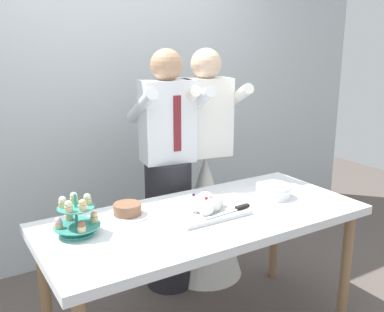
{
  "coord_description": "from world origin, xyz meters",
  "views": [
    {
      "loc": [
        -1.24,
        -1.88,
        1.7
      ],
      "look_at": [
        0.01,
        0.15,
        1.07
      ],
      "focal_mm": 40.91,
      "sensor_mm": 36.0,
      "label": 1
    }
  ],
  "objects": [
    {
      "name": "person_bride",
      "position": [
        0.42,
        0.63,
        0.58
      ],
      "size": [
        0.56,
        0.56,
        1.66
      ],
      "color": "white",
      "rests_on": "ground_plane"
    },
    {
      "name": "round_cake",
      "position": [
        -0.37,
        0.21,
        0.81
      ],
      "size": [
        0.24,
        0.24,
        0.07
      ],
      "color": "white",
      "rests_on": "dessert_table"
    },
    {
      "name": "rear_wall",
      "position": [
        0.0,
        1.38,
        1.45
      ],
      "size": [
        5.2,
        0.1,
        2.9
      ],
      "primitive_type": "cube",
      "color": "silver",
      "rests_on": "ground_plane"
    },
    {
      "name": "plate_stack",
      "position": [
        0.52,
        0.02,
        0.81
      ],
      "size": [
        0.21,
        0.22,
        0.08
      ],
      "color": "white",
      "rests_on": "dessert_table"
    },
    {
      "name": "cupcake_stand",
      "position": [
        -0.68,
        0.12,
        0.86
      ],
      "size": [
        0.23,
        0.23,
        0.21
      ],
      "color": "teal",
      "rests_on": "dessert_table"
    },
    {
      "name": "main_cake_tray",
      "position": [
        0.01,
        0.02,
        0.82
      ],
      "size": [
        0.44,
        0.31,
        0.12
      ],
      "color": "silver",
      "rests_on": "dessert_table"
    },
    {
      "name": "person_groom",
      "position": [
        0.11,
        0.63,
        0.75
      ],
      "size": [
        0.52,
        0.55,
        1.66
      ],
      "color": "#232328",
      "rests_on": "ground_plane"
    },
    {
      "name": "dessert_table",
      "position": [
        0.0,
        0.0,
        0.7
      ],
      "size": [
        1.8,
        0.8,
        0.78
      ],
      "color": "silver",
      "rests_on": "ground_plane"
    }
  ]
}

